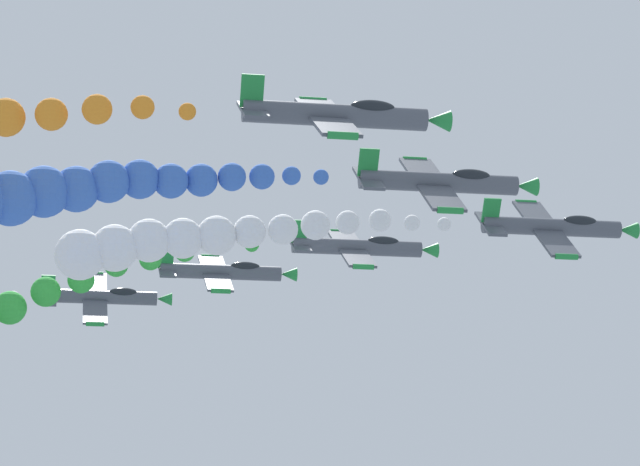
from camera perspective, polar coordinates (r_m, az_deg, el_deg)
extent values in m
cylinder|color=#474C56|center=(95.77, 8.82, 0.22)|extent=(1.53, 9.00, 1.53)
cone|color=#1E8438|center=(97.51, 11.66, 0.10)|extent=(1.45, 1.20, 1.45)
cube|color=#474C56|center=(95.68, 8.59, 0.18)|extent=(7.67, 1.90, 5.38)
cylinder|color=#1E8438|center=(99.78, 7.86, 1.16)|extent=(0.50, 1.40, 0.50)
cylinder|color=#1E8438|center=(91.63, 9.38, -0.90)|extent=(0.50, 1.40, 0.50)
cube|color=#474C56|center=(94.57, 6.53, 0.34)|extent=(3.23, 1.20, 2.31)
cube|color=#1E8438|center=(94.23, 6.55, 0.86)|extent=(1.03, 1.10, 1.40)
ellipsoid|color=black|center=(96.19, 9.88, 0.45)|extent=(1.06, 2.20, 1.03)
sphere|color=white|center=(93.69, 4.76, 0.34)|extent=(0.87, 0.87, 0.87)
sphere|color=white|center=(93.31, 3.53, 0.39)|extent=(1.01, 1.01, 1.01)
sphere|color=white|center=(92.90, 2.30, 0.49)|extent=(1.41, 1.41, 1.41)
sphere|color=white|center=(92.48, 1.06, 0.40)|extent=(1.49, 1.49, 1.49)
sphere|color=white|center=(92.00, -0.17, 0.30)|extent=(1.84, 1.84, 1.84)
sphere|color=white|center=(91.54, -1.42, 0.14)|extent=(1.88, 1.88, 1.88)
sphere|color=white|center=(91.35, -2.70, 0.05)|extent=(2.02, 2.02, 2.02)
sphere|color=white|center=(90.97, -3.97, -0.09)|extent=(2.43, 2.43, 2.43)
sphere|color=white|center=(90.79, -5.26, -0.20)|extent=(2.48, 2.48, 2.48)
sphere|color=white|center=(90.62, -6.54, -0.29)|extent=(2.64, 2.64, 2.64)
sphere|color=white|center=(90.31, -7.84, -0.57)|extent=(2.86, 2.86, 2.86)
sphere|color=white|center=(90.11, -9.14, -0.82)|extent=(3.06, 3.06, 3.06)
cylinder|color=#474C56|center=(102.74, 1.42, -0.55)|extent=(1.48, 9.00, 1.48)
cone|color=#1E8438|center=(103.84, 4.18, -0.65)|extent=(1.41, 1.20, 1.41)
cube|color=#474C56|center=(102.69, 1.20, -0.60)|extent=(8.27, 1.90, 4.36)
cylinder|color=#1E8438|center=(107.07, 0.77, 0.05)|extent=(0.48, 1.40, 0.48)
cylinder|color=#1E8438|center=(98.33, 1.66, -1.30)|extent=(0.48, 1.40, 0.48)
cube|color=#474C56|center=(102.03, -0.78, -0.44)|extent=(3.46, 1.20, 1.89)
cube|color=#1E8438|center=(101.79, -0.80, 0.06)|extent=(0.85, 1.10, 1.49)
ellipsoid|color=black|center=(102.98, 2.43, -0.32)|extent=(1.03, 2.20, 0.99)
sphere|color=green|center=(101.70, -2.62, -0.45)|extent=(1.00, 1.00, 1.00)
sphere|color=green|center=(101.45, -3.90, -0.54)|extent=(1.03, 1.03, 1.03)
sphere|color=green|center=(101.17, -5.19, -0.72)|extent=(1.37, 1.37, 1.37)
sphere|color=green|center=(100.97, -6.48, -0.99)|extent=(1.54, 1.54, 1.54)
sphere|color=green|center=(100.60, -7.78, -1.21)|extent=(1.62, 1.62, 1.62)
sphere|color=green|center=(100.57, -9.10, -1.78)|extent=(1.81, 1.81, 1.81)
sphere|color=green|center=(100.60, -10.42, -2.22)|extent=(2.01, 2.01, 2.01)
sphere|color=green|center=(100.52, -11.74, -2.81)|extent=(2.23, 2.23, 2.23)
cylinder|color=#474C56|center=(83.53, 4.55, 1.94)|extent=(1.52, 9.00, 1.52)
cone|color=#1E8438|center=(84.92, 7.89, 1.77)|extent=(1.44, 1.20, 1.44)
cube|color=#474C56|center=(83.46, 4.27, 1.88)|extent=(7.87, 1.90, 5.07)
cylinder|color=#1E8438|center=(87.74, 3.63, 2.80)|extent=(0.50, 1.40, 0.50)
cylinder|color=#1E8438|center=(79.21, 4.99, 0.86)|extent=(0.50, 1.40, 0.50)
cube|color=#474C56|center=(82.63, 1.86, 2.10)|extent=(3.31, 1.20, 2.18)
cube|color=#1E8438|center=(82.35, 1.86, 2.70)|extent=(0.97, 1.10, 1.43)
ellipsoid|color=black|center=(83.85, 5.78, 2.20)|extent=(1.05, 2.20, 1.02)
sphere|color=blue|center=(82.20, 0.04, 2.15)|extent=(0.87, 0.87, 0.87)
sphere|color=blue|center=(81.86, -1.10, 2.20)|extent=(1.04, 1.04, 1.04)
sphere|color=blue|center=(81.39, -2.23, 2.16)|extent=(1.40, 1.40, 1.40)
sphere|color=blue|center=(81.02, -3.38, 2.15)|extent=(1.55, 1.55, 1.55)
sphere|color=blue|center=(80.80, -4.55, 2.02)|extent=(1.79, 1.79, 1.79)
sphere|color=blue|center=(80.24, -5.71, 1.99)|extent=(1.89, 1.89, 1.89)
sphere|color=blue|center=(79.99, -6.89, 2.05)|extent=(2.12, 2.12, 2.12)
sphere|color=blue|center=(79.39, -8.07, 1.95)|extent=(2.27, 2.27, 2.27)
sphere|color=blue|center=(79.11, -9.28, 1.66)|extent=(2.44, 2.44, 2.44)
sphere|color=blue|center=(78.66, -10.49, 1.56)|extent=(2.72, 2.72, 2.72)
sphere|color=blue|center=(78.04, -11.73, 1.30)|extent=(2.88, 2.88, 2.88)
cylinder|color=#474C56|center=(111.12, -3.81, -1.50)|extent=(1.48, 9.00, 1.48)
cone|color=#1E8438|center=(111.76, -1.21, -1.59)|extent=(1.41, 1.20, 1.41)
cube|color=#474C56|center=(111.11, -4.02, -1.54)|extent=(8.27, 1.90, 4.36)
cylinder|color=#1E8438|center=(115.52, -4.21, -0.91)|extent=(0.48, 1.40, 0.48)
cylinder|color=#1E8438|center=(106.72, -3.80, -2.22)|extent=(0.48, 1.40, 0.48)
cube|color=#474C56|center=(110.77, -5.86, -1.40)|extent=(3.46, 1.20, 1.89)
cube|color=#1E8438|center=(110.52, -5.89, -0.94)|extent=(0.85, 1.10, 1.49)
ellipsoid|color=black|center=(111.19, -2.87, -1.28)|extent=(1.03, 2.20, 0.99)
cylinder|color=#474C56|center=(72.18, 0.58, 4.51)|extent=(1.48, 9.00, 1.48)
cone|color=#1E8438|center=(73.24, 4.52, 4.29)|extent=(1.41, 1.20, 1.41)
cube|color=#474C56|center=(72.12, 0.26, 4.45)|extent=(8.24, 1.90, 4.41)
cylinder|color=#1E8438|center=(76.60, -0.28, 5.08)|extent=(0.49, 1.40, 0.49)
cylinder|color=#1E8438|center=(67.67, 0.88, 3.73)|extent=(0.49, 1.40, 0.49)
cube|color=#474C56|center=(71.58, -2.57, 4.71)|extent=(3.45, 1.20, 1.92)
cube|color=#1E8438|center=(71.42, -2.60, 5.43)|extent=(0.86, 1.10, 1.48)
ellipsoid|color=black|center=(72.43, 2.02, 4.82)|extent=(1.03, 2.20, 0.99)
sphere|color=orange|center=(71.33, -5.08, 4.64)|extent=(0.84, 0.84, 0.84)
sphere|color=orange|center=(71.22, -6.78, 4.79)|extent=(1.14, 1.14, 1.14)
sphere|color=orange|center=(71.38, -8.50, 4.69)|extent=(1.45, 1.45, 1.45)
sphere|color=orange|center=(71.98, -10.21, 4.48)|extent=(1.57, 1.57, 1.57)
sphere|color=orange|center=(72.43, -11.89, 4.34)|extent=(1.86, 1.86, 1.86)
cylinder|color=#474C56|center=(120.29, -8.38, -2.43)|extent=(1.54, 9.00, 1.54)
cone|color=#1E8438|center=(120.52, -5.96, -2.52)|extent=(1.46, 1.20, 1.46)
cube|color=#474C56|center=(120.32, -8.58, -2.47)|extent=(7.56, 1.90, 5.53)
cylinder|color=#1E8438|center=(124.48, -8.58, -1.55)|extent=(0.50, 1.40, 0.50)
cylinder|color=#1E8438|center=(116.19, -8.57, -3.45)|extent=(0.50, 1.40, 0.50)
cube|color=#474C56|center=(120.24, -10.29, -2.34)|extent=(3.19, 1.20, 2.37)
cube|color=#1E8438|center=(119.84, -10.32, -1.94)|extent=(1.05, 1.10, 1.38)
ellipsoid|color=black|center=(120.13, -7.52, -2.25)|extent=(1.06, 2.20, 1.04)
sphere|color=white|center=(120.22, -11.60, -2.37)|extent=(0.83, 0.83, 0.83)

